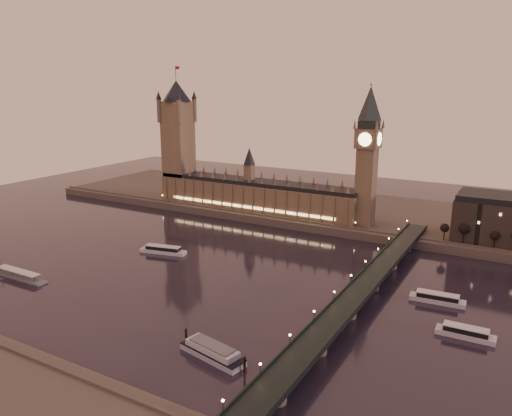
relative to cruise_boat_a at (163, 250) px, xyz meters
The scene contains 14 objects.
ground 47.82m from the cruise_boat_a, 10.94° to the right, with size 700.00×700.00×0.00m, color black.
far_embankment 173.86m from the cruise_boat_a, 63.75° to the left, with size 560.00×130.00×6.00m, color #423D35.
palace_of_westminster 113.81m from the cruise_boat_a, 86.54° to the left, with size 180.00×26.62×52.00m.
victoria_tower 148.03m from the cruise_boat_a, 123.15° to the left, with size 31.68×31.68×118.00m.
big_ben 162.83m from the cruise_boat_a, 47.97° to the left, with size 17.68×17.68×104.00m.
westminster_bridge 138.84m from the cruise_boat_a, ahead, with size 13.20×260.00×15.30m.
bare_tree_0 188.74m from the cruise_boat_a, 32.06° to the left, with size 6.39×6.39×12.99m.
bare_tree_1 201.62m from the cruise_boat_a, 29.79° to the left, with size 6.39×6.39×12.99m.
bare_tree_2 214.79m from the cruise_boat_a, 27.79° to the left, with size 6.39×6.39×12.99m.
cruise_boat_a is the anchor object (origin of this frame).
cruise_boat_b 173.35m from the cruise_boat_a, ahead, with size 27.98×8.93×5.08m.
cruise_boat_c 191.91m from the cruise_boat_a, ahead, with size 25.34×7.32×5.04m.
moored_barge 136.99m from the cruise_boat_a, 41.61° to the right, with size 34.97×14.67×6.54m.
pontoon_pier 87.37m from the cruise_boat_a, 120.36° to the right, with size 40.76×6.79×10.87m.
Camera 1 is at (162.60, -233.27, 110.49)m, focal length 35.00 mm.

